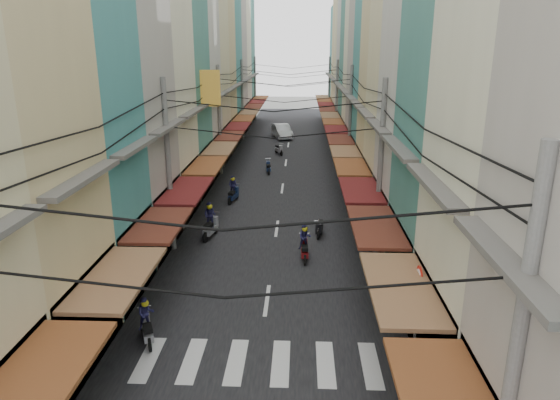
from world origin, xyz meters
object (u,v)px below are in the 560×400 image
(white_car, at_px, (282,138))
(traffic_sign, at_px, (418,292))
(market_umbrella, at_px, (465,256))
(bicycle, at_px, (434,300))

(white_car, distance_m, traffic_sign, 40.13)
(market_umbrella, bearing_deg, traffic_sign, -127.66)
(bicycle, bearing_deg, traffic_sign, 147.77)
(white_car, height_order, bicycle, white_car)
(market_umbrella, bearing_deg, bicycle, 127.45)
(bicycle, relative_size, traffic_sign, 0.44)
(white_car, relative_size, bicycle, 3.60)
(white_car, height_order, traffic_sign, traffic_sign)
(white_car, bearing_deg, traffic_sign, -96.03)
(market_umbrella, relative_size, traffic_sign, 0.80)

